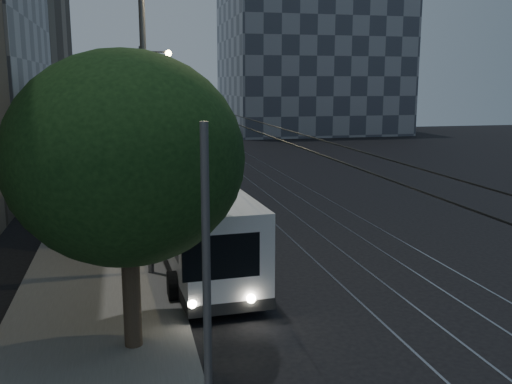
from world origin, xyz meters
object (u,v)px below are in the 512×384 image
at_px(trolleybus, 195,219).
at_px(pickup_silver, 208,202).
at_px(streetlamp_near, 158,82).
at_px(streetlamp_far, 148,99).
at_px(car_white_b, 159,173).
at_px(car_white_c, 154,158).
at_px(car_white_d, 164,151).
at_px(car_white_a, 172,186).

xyz_separation_m(trolleybus, pickup_silver, (1.40, 6.36, -0.75)).
height_order(streetlamp_near, streetlamp_far, streetlamp_near).
bearing_deg(streetlamp_far, car_white_b, -76.11).
height_order(car_white_b, car_white_c, car_white_c).
xyz_separation_m(car_white_b, car_white_d, (1.11, 11.62, 0.06)).
xyz_separation_m(trolleybus, car_white_c, (-0.18, 25.13, -0.93)).
relative_size(car_white_b, car_white_c, 0.99).
bearing_deg(trolleybus, car_white_c, 87.48).
height_order(car_white_a, streetlamp_far, streetlamp_far).
bearing_deg(car_white_a, car_white_b, 97.04).
relative_size(car_white_c, streetlamp_near, 0.39).
xyz_separation_m(car_white_a, car_white_b, (-0.39, 5.33, -0.04)).
bearing_deg(car_white_b, pickup_silver, -60.93).
height_order(trolleybus, car_white_b, trolleybus).
bearing_deg(car_white_a, car_white_d, 90.41).
bearing_deg(streetlamp_far, car_white_c, 84.37).
bearing_deg(car_white_c, streetlamp_near, -87.22).
xyz_separation_m(pickup_silver, streetlamp_near, (-2.67, -7.72, 5.73)).
height_order(car_white_a, streetlamp_near, streetlamp_near).
bearing_deg(car_white_d, streetlamp_near, -90.26).
bearing_deg(streetlamp_far, car_white_d, 80.48).
bearing_deg(streetlamp_far, streetlamp_near, -91.54).
relative_size(car_white_b, streetlamp_near, 0.38).
height_order(trolleybus, car_white_c, trolleybus).
xyz_separation_m(car_white_a, car_white_c, (-0.38, 12.60, 0.06)).
relative_size(car_white_d, streetlamp_near, 0.36).
bearing_deg(car_white_b, trolleybus, -68.21).
bearing_deg(trolleybus, car_white_b, 87.70).
relative_size(car_white_a, car_white_c, 0.89).
height_order(trolleybus, car_white_a, trolleybus).
bearing_deg(streetlamp_near, streetlamp_far, 88.46).
bearing_deg(pickup_silver, car_white_c, 95.81).
relative_size(pickup_silver, car_white_a, 1.66).
relative_size(trolleybus, streetlamp_near, 1.08).
relative_size(pickup_silver, streetlamp_far, 0.71).
distance_m(pickup_silver, car_white_c, 18.84).
bearing_deg(car_white_b, car_white_d, 105.69).
bearing_deg(pickup_silver, trolleybus, -101.43).
bearing_deg(car_white_c, car_white_a, -83.15).
height_order(car_white_c, streetlamp_far, streetlamp_far).
distance_m(car_white_d, streetlamp_far, 10.85).
distance_m(car_white_a, streetlamp_near, 15.19).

